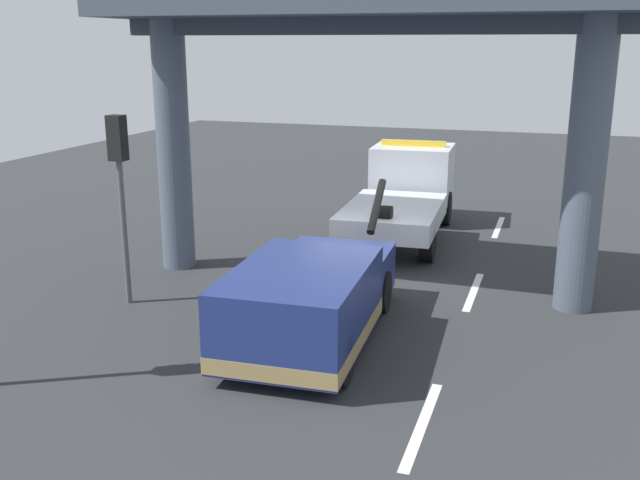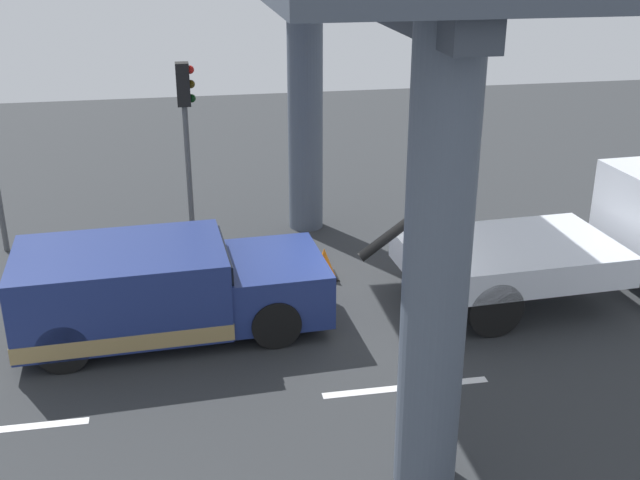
% 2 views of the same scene
% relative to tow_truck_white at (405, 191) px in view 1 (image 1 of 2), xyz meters
% --- Properties ---
extents(ground_plane, '(60.00, 40.00, 0.10)m').
position_rel_tow_truck_white_xyz_m(ground_plane, '(-4.57, -0.04, -1.25)').
color(ground_plane, '#2D3033').
extents(lane_stripe_west, '(2.60, 0.16, 0.01)m').
position_rel_tow_truck_white_xyz_m(lane_stripe_west, '(-10.57, -2.56, -1.20)').
color(lane_stripe_west, silver).
rests_on(lane_stripe_west, ground).
extents(lane_stripe_mid, '(2.60, 0.16, 0.01)m').
position_rel_tow_truck_white_xyz_m(lane_stripe_mid, '(-4.57, -2.56, -1.20)').
color(lane_stripe_mid, silver).
rests_on(lane_stripe_mid, ground).
extents(lane_stripe_east, '(2.60, 0.16, 0.01)m').
position_rel_tow_truck_white_xyz_m(lane_stripe_east, '(1.43, -2.56, -1.20)').
color(lane_stripe_east, silver).
rests_on(lane_stripe_east, ground).
extents(tow_truck_white, '(7.30, 2.68, 2.46)m').
position_rel_tow_truck_white_xyz_m(tow_truck_white, '(0.00, 0.00, 0.00)').
color(tow_truck_white, silver).
rests_on(tow_truck_white, ground).
extents(towed_van_green, '(5.30, 2.44, 1.58)m').
position_rel_tow_truck_white_xyz_m(towed_van_green, '(-8.27, -0.04, -0.42)').
color(towed_van_green, navy).
rests_on(towed_van_green, ground).
extents(overpass_structure, '(3.60, 11.13, 6.74)m').
position_rel_tow_truck_white_xyz_m(overpass_structure, '(-4.93, -0.04, 4.53)').
color(overpass_structure, '#4C5666').
rests_on(overpass_structure, ground).
extents(traffic_light_far, '(0.39, 0.32, 3.91)m').
position_rel_tow_truck_white_xyz_m(traffic_light_far, '(-7.55, 4.25, 1.66)').
color(traffic_light_far, '#515456').
rests_on(traffic_light_far, ground).
extents(traffic_cone_orange, '(0.53, 0.53, 0.63)m').
position_rel_tow_truck_white_xyz_m(traffic_cone_orange, '(-5.05, 1.63, -0.90)').
color(traffic_cone_orange, orange).
rests_on(traffic_cone_orange, ground).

